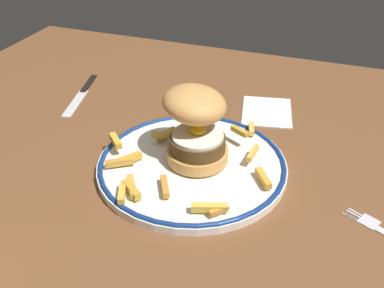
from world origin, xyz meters
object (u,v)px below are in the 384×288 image
dinner_plate (192,164)px  burger (196,124)px  napkin (267,111)px  knife (83,91)px

dinner_plate → burger: 6.57cm
burger → napkin: (7.11, 20.06, -7.01)cm
dinner_plate → knife: dinner_plate is taller
burger → napkin: size_ratio=1.01×
knife → napkin: bearing=6.7°
knife → dinner_plate: bearing=-30.1°
dinner_plate → burger: (0.04, 1.61, 6.37)cm
napkin → burger: bearing=-109.5°
knife → napkin: (36.97, 4.37, -0.06)cm
dinner_plate → napkin: bearing=71.7°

